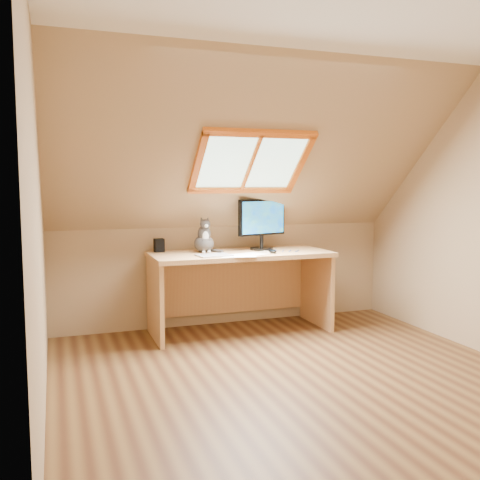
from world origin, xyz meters
name	(u,v)px	position (x,y,z in m)	size (l,w,h in m)	color
ground	(300,380)	(0.00, 0.00, 0.00)	(3.50, 3.50, 0.00)	brown
room_shell	(308,184)	(0.00, -0.09, 1.43)	(3.52, 3.52, 2.41)	#A28261
desk	(238,275)	(0.02, 1.45, 0.55)	(1.71, 0.75, 0.78)	tan
monitor	(262,221)	(0.28, 1.46, 1.07)	(0.53, 0.23, 0.50)	black
cat	(204,239)	(-0.32, 1.47, 0.90)	(0.19, 0.23, 0.35)	#433E3B
desk_speaker	(159,245)	(-0.72, 1.63, 0.85)	(0.09, 0.09, 0.13)	black
graphics_tablet	(214,255)	(-0.30, 1.17, 0.79)	(0.30, 0.21, 0.01)	#B2B2B7
mouse	(273,251)	(0.27, 1.19, 0.80)	(0.06, 0.11, 0.04)	black
papers	(241,255)	(-0.07, 1.12, 0.78)	(0.35, 0.30, 0.01)	white
cables	(278,251)	(0.37, 1.26, 0.79)	(0.51, 0.26, 0.01)	silver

